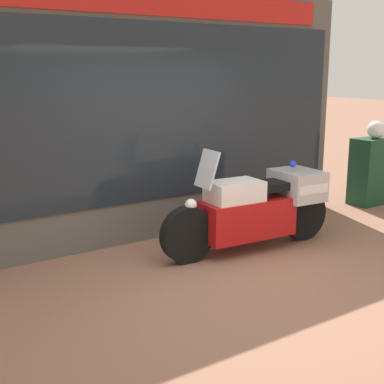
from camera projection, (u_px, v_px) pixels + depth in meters
name	position (u px, v px, depth m)	size (l,w,h in m)	color
ground_plane	(230.00, 284.00, 5.64)	(60.00, 60.00, 0.00)	#8E604C
shop_building	(111.00, 117.00, 6.68)	(6.69, 0.55, 3.24)	#56514C
window_display	(155.00, 199.00, 7.32)	(5.54, 0.30, 2.01)	slate
paramedic_motorcycle	(258.00, 206.00, 6.66)	(2.43, 0.68, 1.31)	black
utility_cabinet	(374.00, 171.00, 8.94)	(0.85, 0.42, 1.11)	#193D28
white_helmet	(376.00, 130.00, 8.70)	(0.29, 0.29, 0.29)	white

